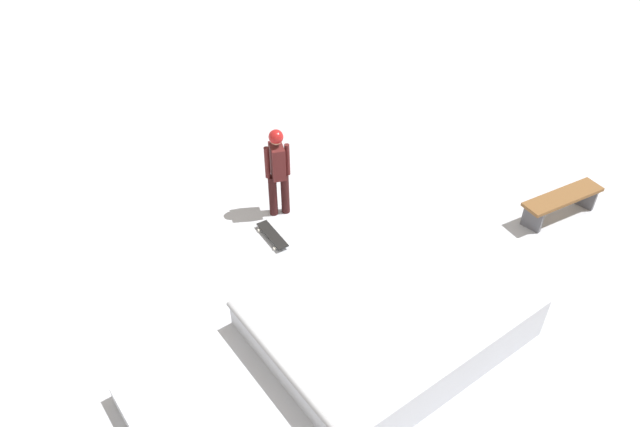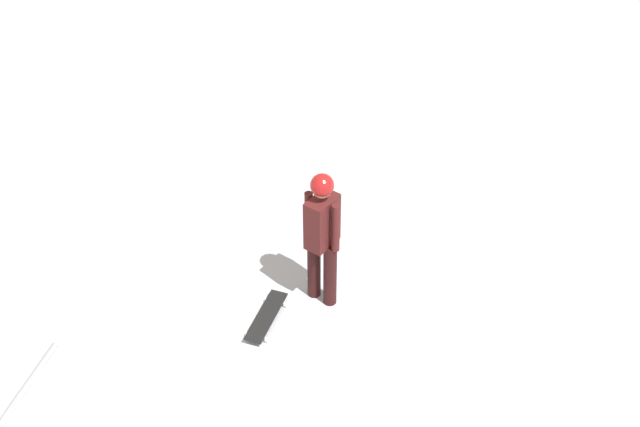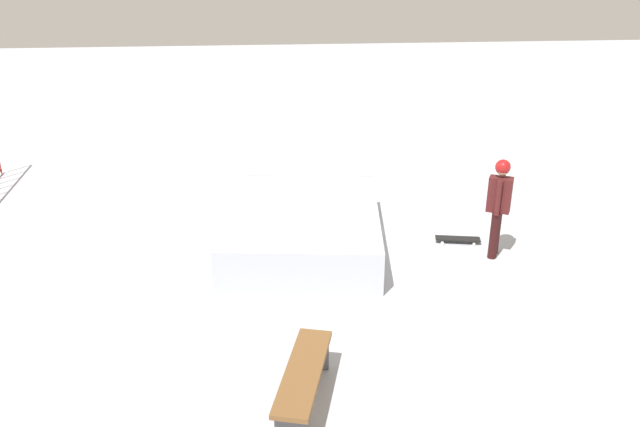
{
  "view_description": "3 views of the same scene",
  "coord_description": "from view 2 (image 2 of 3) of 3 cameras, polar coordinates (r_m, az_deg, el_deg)",
  "views": [
    {
      "loc": [
        4.41,
        3.85,
        6.79
      ],
      "look_at": [
        -0.7,
        -1.34,
        0.9
      ],
      "focal_mm": 33.48,
      "sensor_mm": 36.0,
      "label": 1
    },
    {
      "loc": [
        -1.8,
        4.08,
        6.67
      ],
      "look_at": [
        -0.93,
        -2.94,
        1.0
      ],
      "focal_mm": 46.57,
      "sensor_mm": 36.0,
      "label": 2
    },
    {
      "loc": [
        -10.03,
        1.38,
        4.64
      ],
      "look_at": [
        -0.21,
        0.27,
        0.6
      ],
      "focal_mm": 33.97,
      "sensor_mm": 36.0,
      "label": 3
    }
  ],
  "objects": [
    {
      "name": "skater",
      "position": [
        8.84,
        0.14,
        -1.14
      ],
      "size": [
        0.4,
        0.44,
        1.73
      ],
      "rotation": [
        0.0,
        0.0,
        1.07
      ],
      "color": "black",
      "rests_on": "ground"
    },
    {
      "name": "skateboard",
      "position": [
        9.22,
        -3.71,
        -7.06
      ],
      "size": [
        0.38,
        0.82,
        0.09
      ],
      "rotation": [
        0.0,
        0.0,
        1.36
      ],
      "color": "black",
      "rests_on": "ground"
    }
  ]
}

